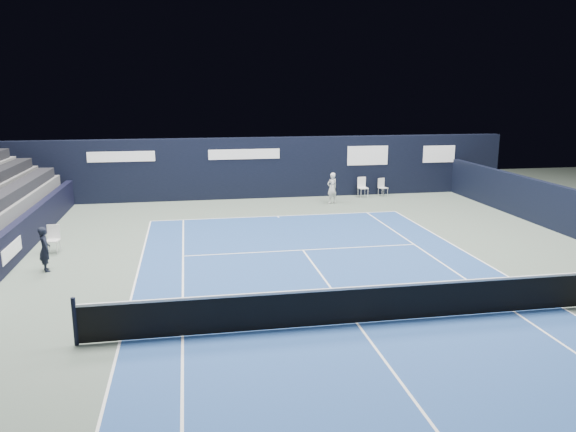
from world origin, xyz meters
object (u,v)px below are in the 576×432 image
object	(u,v)px
tennis_player	(332,188)
tennis_net	(358,304)
folding_chair_back_b	(382,186)
line_judge_chair	(53,237)
folding_chair_back_a	(362,184)

from	to	relation	value
tennis_player	tennis_net	bearing A→B (deg)	-102.23
tennis_player	folding_chair_back_b	bearing A→B (deg)	25.46
tennis_net	line_judge_chair	bearing A→B (deg)	137.87
folding_chair_back_b	tennis_player	distance (m)	3.46
line_judge_chair	tennis_player	distance (m)	13.34
tennis_player	line_judge_chair	bearing A→B (deg)	-150.21
folding_chair_back_b	line_judge_chair	size ratio (longest dim) A/B	0.97
tennis_net	tennis_player	size ratio (longest dim) A/B	8.47
line_judge_chair	tennis_player	size ratio (longest dim) A/B	0.63
folding_chair_back_a	folding_chair_back_b	bearing A→B (deg)	-3.32
line_judge_chair	tennis_net	bearing A→B (deg)	-37.36
folding_chair_back_b	line_judge_chair	xyz separation A→B (m)	(-14.69, -8.11, 0.02)
line_judge_chair	tennis_player	bearing A→B (deg)	34.55
folding_chair_back_a	tennis_net	world-z (taller)	tennis_net
line_judge_chair	tennis_net	distance (m)	11.43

